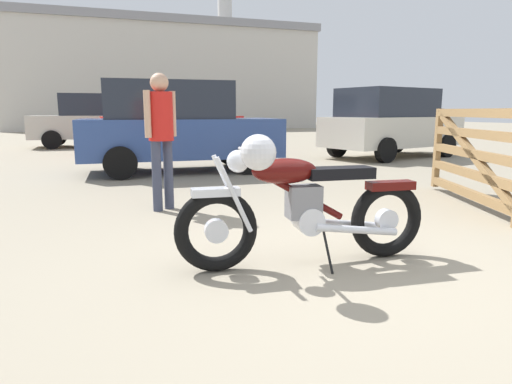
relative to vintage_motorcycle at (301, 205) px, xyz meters
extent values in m
plane|color=gray|center=(0.41, -0.30, -0.49)|extent=(80.00, 80.00, 0.00)
torus|color=black|center=(-0.65, 0.14, -0.17)|extent=(0.65, 0.22, 0.64)
cylinder|color=silver|center=(-0.65, 0.14, -0.17)|extent=(0.19, 0.11, 0.18)
torus|color=black|center=(0.77, -0.11, -0.17)|extent=(0.65, 0.22, 0.64)
cylinder|color=silver|center=(0.77, -0.11, -0.17)|extent=(0.19, 0.11, 0.18)
cube|color=silver|center=(-0.65, 0.14, 0.13)|extent=(0.38, 0.19, 0.06)
cube|color=#4C0C0A|center=(0.79, -0.11, 0.12)|extent=(0.42, 0.20, 0.07)
cylinder|color=silver|center=(-0.54, 0.04, 0.11)|extent=(0.29, 0.08, 0.58)
cylinder|color=silver|center=(-0.52, 0.19, 0.11)|extent=(0.29, 0.08, 0.58)
sphere|color=silver|center=(-0.48, 0.11, 0.35)|extent=(0.17, 0.17, 0.17)
cylinder|color=silver|center=(-0.40, 0.09, 0.42)|extent=(0.13, 0.62, 0.03)
sphere|color=silver|center=(-0.45, -0.20, 0.44)|extent=(0.25, 0.25, 0.25)
cylinder|color=#4C0C0A|center=(-0.01, 0.03, 0.09)|extent=(0.75, 0.18, 0.47)
ellipsoid|color=#4C0C0A|center=(-0.12, 0.05, 0.27)|extent=(0.55, 0.30, 0.20)
cube|color=black|center=(0.33, -0.03, 0.24)|extent=(0.57, 0.29, 0.09)
cube|color=slate|center=(0.04, 0.02, 0.02)|extent=(0.29, 0.22, 0.26)
cylinder|color=silver|center=(0.08, 0.01, -0.13)|extent=(0.25, 0.23, 0.22)
cylinder|color=silver|center=(0.43, -0.15, -0.21)|extent=(0.70, 0.18, 0.14)
cylinder|color=silver|center=(0.47, 0.05, -0.21)|extent=(0.70, 0.18, 0.14)
cylinder|color=black|center=(0.15, -0.17, -0.33)|extent=(0.06, 0.24, 0.33)
cube|color=olive|center=(3.66, 2.19, 0.16)|extent=(0.11, 0.12, 1.20)
cube|color=olive|center=(3.16, 1.10, -0.34)|extent=(1.06, 2.22, 0.11)
cube|color=olive|center=(3.16, 1.10, -0.08)|extent=(1.06, 2.22, 0.11)
cube|color=olive|center=(3.16, 1.10, 0.18)|extent=(1.06, 2.22, 0.11)
cube|color=olive|center=(3.16, 1.10, 0.44)|extent=(1.06, 2.22, 0.11)
cube|color=olive|center=(3.16, 1.10, 0.70)|extent=(1.06, 2.22, 0.11)
cube|color=olive|center=(3.16, 1.10, 0.16)|extent=(0.98, 2.04, 1.08)
cylinder|color=#383D51|center=(-0.63, 2.43, -0.06)|extent=(0.12, 0.12, 0.86)
cylinder|color=#383D51|center=(-0.47, 2.51, -0.06)|extent=(0.12, 0.12, 0.86)
cylinder|color=red|center=(-0.55, 2.47, 0.66)|extent=(0.30, 0.30, 0.58)
cylinder|color=tan|center=(-0.72, 2.38, 0.69)|extent=(0.08, 0.08, 0.55)
cylinder|color=tan|center=(-0.38, 2.55, 0.69)|extent=(0.08, 0.08, 0.55)
sphere|color=tan|center=(-0.55, 2.47, 1.06)|extent=(0.22, 0.22, 0.22)
cylinder|color=black|center=(2.60, 11.30, -0.19)|extent=(0.62, 0.26, 0.60)
cylinder|color=black|center=(2.80, 9.68, -0.19)|extent=(0.62, 0.26, 0.60)
cylinder|color=black|center=(0.22, 11.01, -0.19)|extent=(0.62, 0.26, 0.60)
cylinder|color=black|center=(0.42, 9.39, -0.19)|extent=(0.62, 0.26, 0.60)
cube|color=red|center=(1.51, 10.35, 0.19)|extent=(4.07, 2.10, 0.76)
cube|color=#232833|center=(1.26, 10.32, 0.93)|extent=(2.57, 1.80, 0.72)
cylinder|color=black|center=(1.88, 6.57, -0.19)|extent=(0.62, 0.26, 0.60)
cylinder|color=black|center=(1.67, 4.94, -0.19)|extent=(0.62, 0.26, 0.60)
cylinder|color=black|center=(-0.50, 6.87, -0.19)|extent=(0.62, 0.26, 0.60)
cylinder|color=black|center=(-0.71, 5.24, -0.19)|extent=(0.62, 0.26, 0.60)
cube|color=#2D4784|center=(0.59, 5.91, 0.19)|extent=(4.07, 2.11, 0.76)
cube|color=#232833|center=(0.34, 5.94, 0.93)|extent=(2.57, 1.81, 0.72)
cylinder|color=black|center=(-1.87, 12.79, -0.19)|extent=(0.62, 0.25, 0.60)
cylinder|color=black|center=(-1.69, 14.42, -0.19)|extent=(0.62, 0.25, 0.60)
cylinder|color=black|center=(0.52, 12.54, -0.19)|extent=(0.62, 0.25, 0.60)
cylinder|color=black|center=(0.69, 14.17, -0.19)|extent=(0.62, 0.25, 0.60)
cube|color=beige|center=(-0.59, 13.48, 0.19)|extent=(4.05, 2.04, 0.76)
cube|color=#232833|center=(-0.34, 13.45, 0.93)|extent=(2.55, 1.77, 0.72)
cylinder|color=black|center=(7.48, 7.47, -0.19)|extent=(0.62, 0.29, 0.60)
cylinder|color=black|center=(7.76, 5.86, -0.19)|extent=(0.62, 0.29, 0.60)
cylinder|color=black|center=(5.11, 7.06, -0.19)|extent=(0.62, 0.29, 0.60)
cylinder|color=black|center=(5.40, 5.44, -0.19)|extent=(0.62, 0.29, 0.60)
cube|color=beige|center=(6.44, 6.46, 0.19)|extent=(4.12, 2.29, 0.76)
cube|color=#232833|center=(6.19, 6.41, 0.93)|extent=(2.63, 1.91, 0.72)
cube|color=beige|center=(5.79, 31.67, 2.82)|extent=(21.18, 13.52, 6.63)
cube|color=gray|center=(5.79, 31.67, 6.39)|extent=(21.50, 13.85, 0.50)
camera|label=1|loc=(-1.71, -2.99, 0.73)|focal=31.38mm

